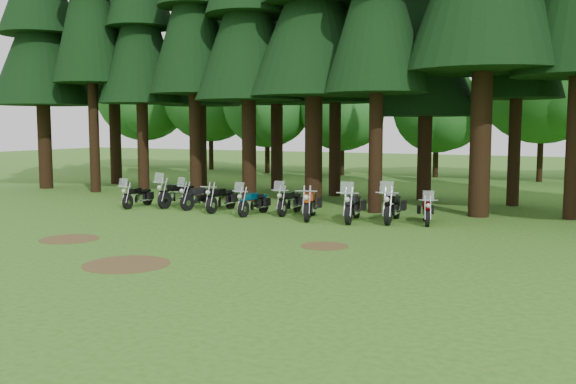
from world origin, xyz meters
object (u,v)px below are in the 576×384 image
motorcycle_0 (138,197)px  motorcycle_8 (392,207)px  motorcycle_6 (310,205)px  motorcycle_7 (353,207)px  motorcycle_2 (201,198)px  motorcycle_5 (290,202)px  motorcycle_4 (254,203)px  motorcycle_3 (221,200)px  motorcycle_9 (426,212)px  motorcycle_1 (177,195)px

motorcycle_0 → motorcycle_8: 11.05m
motorcycle_6 → motorcycle_8: (3.00, 0.65, 0.02)m
motorcycle_0 → motorcycle_8: (11.01, 0.89, 0.09)m
motorcycle_8 → motorcycle_7: bearing=-164.8°
motorcycle_0 → motorcycle_2: motorcycle_2 is taller
motorcycle_2 → motorcycle_7: (6.96, -0.44, 0.05)m
motorcycle_0 → motorcycle_6: bearing=-3.1°
motorcycle_0 → motorcycle_7: (9.69, 0.35, 0.08)m
motorcycle_5 → motorcycle_4: bearing=-149.0°
motorcycle_4 → motorcycle_8: motorcycle_8 is taller
motorcycle_7 → motorcycle_8: size_ratio=0.98×
motorcycle_0 → motorcycle_4: bearing=-3.0°
motorcycle_5 → motorcycle_8: motorcycle_8 is taller
motorcycle_2 → motorcycle_8: motorcycle_8 is taller
motorcycle_4 → motorcycle_8: bearing=9.2°
motorcycle_3 → motorcycle_6: size_ratio=0.97×
motorcycle_2 → motorcycle_9: (9.50, 0.24, -0.04)m
motorcycle_9 → motorcycle_5: bearing=162.3°
motorcycle_2 → motorcycle_4: motorcycle_2 is taller
motorcycle_0 → motorcycle_4: 5.62m
motorcycle_4 → motorcycle_9: size_ratio=1.08×
motorcycle_7 → motorcycle_2: bearing=165.6°
motorcycle_0 → motorcycle_5: bearing=3.5°
motorcycle_3 → motorcycle_9: bearing=-0.7°
motorcycle_2 → motorcycle_5: 4.07m
motorcycle_0 → motorcycle_9: (12.23, 1.02, -0.01)m
motorcycle_0 → motorcycle_7: motorcycle_7 is taller
motorcycle_8 → motorcycle_9: (1.21, 0.12, -0.10)m
motorcycle_3 → motorcycle_4: 1.74m
motorcycle_0 → motorcycle_3: bearing=2.9°
motorcycle_5 → motorcycle_7: motorcycle_7 is taller
motorcycle_2 → motorcycle_4: 2.95m
motorcycle_3 → motorcycle_6: motorcycle_6 is taller
motorcycle_2 → motorcycle_9: 9.50m
motorcycle_2 → motorcycle_7: bearing=11.2°
motorcycle_1 → motorcycle_4: 4.27m
motorcycle_4 → motorcycle_5: motorcycle_5 is taller
motorcycle_0 → motorcycle_1: 1.68m
motorcycle_2 → motorcycle_3: (1.17, -0.25, 0.01)m
motorcycle_5 → motorcycle_8: 4.22m
motorcycle_3 → motorcycle_9: (8.32, 0.49, -0.05)m
motorcycle_1 → motorcycle_4: size_ratio=1.13×
motorcycle_0 → motorcycle_7: bearing=-2.8°
motorcycle_2 → motorcycle_5: motorcycle_5 is taller
motorcycle_0 → motorcycle_5: (6.79, 0.99, 0.03)m
motorcycle_4 → motorcycle_8: (5.40, 0.72, 0.07)m
motorcycle_2 → motorcycle_5: size_ratio=0.99×
motorcycle_2 → motorcycle_7: size_ratio=0.89×
motorcycle_4 → motorcycle_9: (6.62, 0.84, -0.03)m
motorcycle_0 → motorcycle_9: bearing=-0.1°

